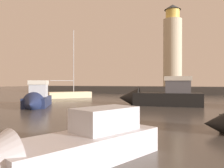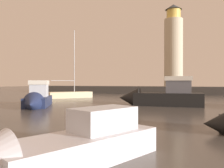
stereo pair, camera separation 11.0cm
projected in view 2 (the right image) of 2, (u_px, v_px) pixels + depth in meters
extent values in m
plane|color=#4C4742|center=(149.00, 104.00, 27.68)|extent=(220.00, 220.00, 0.00)
cube|color=#423F3D|center=(175.00, 90.00, 52.21)|extent=(73.33, 5.78, 1.64)
cylinder|color=beige|center=(173.00, 53.00, 52.28)|extent=(4.04, 4.04, 14.88)
cylinder|color=#F2CC59|center=(174.00, 15.00, 52.23)|extent=(3.03, 3.03, 2.08)
cone|color=#33383D|center=(174.00, 7.00, 52.22)|extent=(3.63, 3.63, 1.19)
cube|color=#1E284C|center=(38.00, 101.00, 25.58)|extent=(4.94, 6.39, 1.00)
cone|color=#1E284C|center=(32.00, 104.00, 22.02)|extent=(2.86, 2.81, 2.15)
cube|color=silver|center=(39.00, 91.00, 26.11)|extent=(2.53, 2.65, 1.32)
cube|color=silver|center=(39.00, 82.00, 26.10)|extent=(2.78, 2.91, 0.46)
cone|color=black|center=(216.00, 124.00, 11.80)|extent=(1.57, 1.63, 1.35)
cube|color=black|center=(168.00, 99.00, 25.98)|extent=(7.53, 3.34, 1.41)
cone|color=black|center=(129.00, 98.00, 27.14)|extent=(2.59, 2.72, 2.50)
cube|color=#595960|center=(178.00, 87.00, 25.67)|extent=(2.77, 1.96, 1.34)
cube|color=silver|center=(178.00, 78.00, 25.67)|extent=(3.05, 2.16, 0.47)
cube|color=silver|center=(82.00, 148.00, 7.59)|extent=(3.92, 5.78, 0.88)
cube|color=silver|center=(103.00, 119.00, 8.25)|extent=(2.06, 2.57, 0.80)
cube|color=beige|center=(70.00, 95.00, 39.22)|extent=(6.22, 6.77, 1.01)
cylinder|color=#B7B7BC|center=(74.00, 61.00, 39.51)|extent=(0.12, 0.12, 10.27)
cylinder|color=#B7B7BC|center=(63.00, 81.00, 38.62)|extent=(2.62, 3.04, 0.09)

